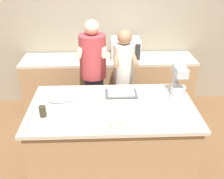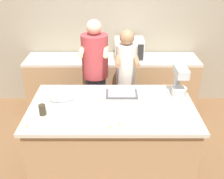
% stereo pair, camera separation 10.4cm
% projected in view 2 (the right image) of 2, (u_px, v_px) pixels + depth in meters
% --- Properties ---
extents(ground_plane, '(16.00, 16.00, 0.00)m').
position_uv_depth(ground_plane, '(112.00, 167.00, 3.36)').
color(ground_plane, brown).
extents(back_wall, '(10.00, 0.06, 2.70)m').
position_uv_depth(back_wall, '(112.00, 27.00, 4.37)').
color(back_wall, gray).
rests_on(back_wall, ground_plane).
extents(island_counter, '(1.85, 1.05, 0.92)m').
position_uv_depth(island_counter, '(112.00, 139.00, 3.14)').
color(island_counter, '#A87F56').
rests_on(island_counter, ground_plane).
extents(back_counter, '(2.80, 0.60, 0.93)m').
position_uv_depth(back_counter, '(112.00, 84.00, 4.47)').
color(back_counter, '#A87F56').
rests_on(back_counter, ground_plane).
extents(person_left, '(0.37, 0.52, 1.71)m').
position_uv_depth(person_left, '(96.00, 78.00, 3.66)').
color(person_left, '#33384C').
rests_on(person_left, ground_plane).
extents(person_right, '(0.31, 0.48, 1.57)m').
position_uv_depth(person_right, '(126.00, 81.00, 3.68)').
color(person_right, brown).
rests_on(person_right, ground_plane).
extents(stand_mixer, '(0.20, 0.30, 0.38)m').
position_uv_depth(stand_mixer, '(179.00, 84.00, 3.03)').
color(stand_mixer, '#B2B7BC').
rests_on(stand_mixer, island_counter).
extents(mixing_bowl, '(0.29, 0.29, 0.15)m').
position_uv_depth(mixing_bowl, '(61.00, 96.00, 2.97)').
color(mixing_bowl, '#BCBCC1').
rests_on(mixing_bowl, island_counter).
extents(baking_tray, '(0.38, 0.23, 0.04)m').
position_uv_depth(baking_tray, '(122.00, 93.00, 3.15)').
color(baking_tray, '#4C4C51').
rests_on(baking_tray, island_counter).
extents(microwave_oven, '(0.46, 0.37, 0.32)m').
position_uv_depth(microwave_oven, '(129.00, 49.00, 4.18)').
color(microwave_oven, silver).
rests_on(microwave_oven, back_counter).
extents(drinking_glass, '(0.07, 0.07, 0.12)m').
position_uv_depth(drinking_glass, '(42.00, 110.00, 2.75)').
color(drinking_glass, '#332D1E').
rests_on(drinking_glass, island_counter).
extents(cupcake_0, '(0.06, 0.06, 0.06)m').
position_uv_depth(cupcake_0, '(110.00, 126.00, 2.54)').
color(cupcake_0, beige).
rests_on(cupcake_0, island_counter).
extents(cupcake_1, '(0.06, 0.06, 0.06)m').
position_uv_depth(cupcake_1, '(82.00, 94.00, 3.11)').
color(cupcake_1, beige).
rests_on(cupcake_1, island_counter).
extents(cupcake_2, '(0.06, 0.06, 0.06)m').
position_uv_depth(cupcake_2, '(25.00, 125.00, 2.56)').
color(cupcake_2, beige).
rests_on(cupcake_2, island_counter).
extents(cupcake_3, '(0.06, 0.06, 0.06)m').
position_uv_depth(cupcake_3, '(65.00, 87.00, 3.27)').
color(cupcake_3, beige).
rests_on(cupcake_3, island_counter).
extents(cupcake_4, '(0.06, 0.06, 0.06)m').
position_uv_depth(cupcake_4, '(98.00, 99.00, 3.02)').
color(cupcake_4, beige).
rests_on(cupcake_4, island_counter).
extents(cupcake_5, '(0.06, 0.06, 0.06)m').
position_uv_depth(cupcake_5, '(121.00, 123.00, 2.58)').
color(cupcake_5, beige).
rests_on(cupcake_5, island_counter).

